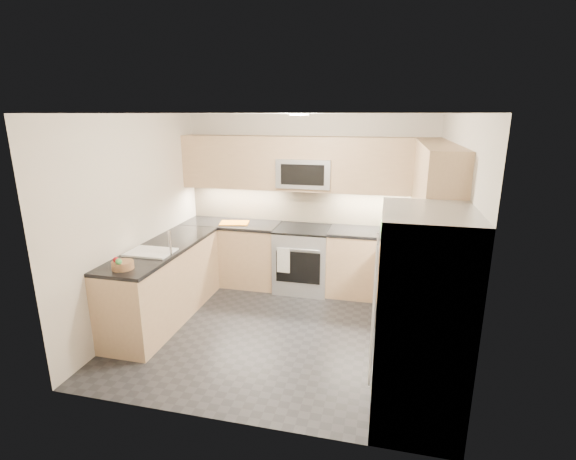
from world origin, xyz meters
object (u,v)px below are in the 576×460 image
object	(u,v)px
gas_range	(303,259)
microwave	(305,173)
refrigerator	(420,319)
fruit_basket	(123,265)
utensil_bowl	(390,226)
cutting_board	(234,223)

from	to	relation	value
gas_range	microwave	distance (m)	1.25
refrigerator	fruit_basket	bearing A→B (deg)	172.86
utensil_bowl	fruit_basket	distance (m)	3.44
utensil_bowl	microwave	bearing A→B (deg)	176.82
gas_range	fruit_basket	xyz separation A→B (m)	(-1.50, -2.06, 0.53)
cutting_board	refrigerator	bearing A→B (deg)	-44.20
microwave	fruit_basket	xyz separation A→B (m)	(-1.50, -2.18, -0.72)
microwave	fruit_basket	bearing A→B (deg)	-124.50
microwave	refrigerator	size ratio (longest dim) A/B	0.42
gas_range	refrigerator	world-z (taller)	refrigerator
refrigerator	utensil_bowl	xyz separation A→B (m)	(-0.24, 2.48, 0.11)
microwave	cutting_board	xyz separation A→B (m)	(-1.03, -0.14, -0.75)
gas_range	microwave	world-z (taller)	microwave
gas_range	fruit_basket	bearing A→B (deg)	-126.10
gas_range	microwave	size ratio (longest dim) A/B	1.20
refrigerator	fruit_basket	size ratio (longest dim) A/B	8.09
refrigerator	utensil_bowl	world-z (taller)	refrigerator
microwave	refrigerator	world-z (taller)	microwave
microwave	fruit_basket	world-z (taller)	microwave
gas_range	utensil_bowl	distance (m)	1.33
utensil_bowl	fruit_basket	xyz separation A→B (m)	(-2.71, -2.11, -0.03)
refrigerator	cutting_board	xyz separation A→B (m)	(-2.48, 2.41, 0.05)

